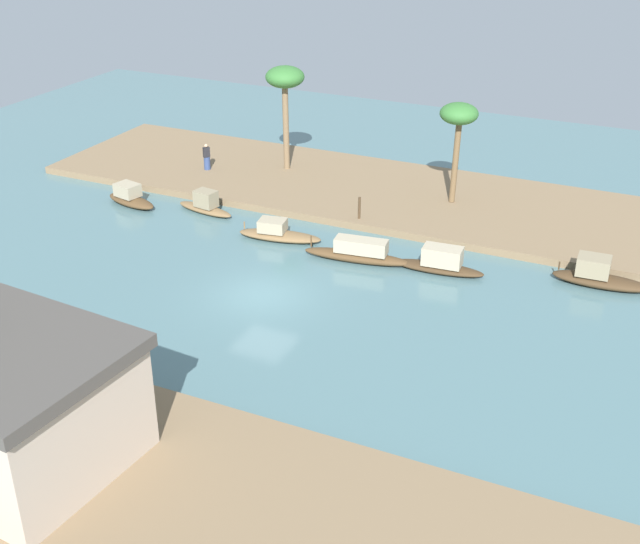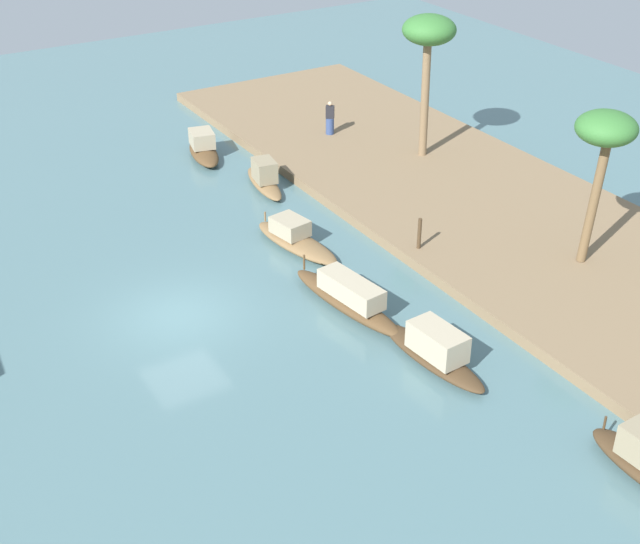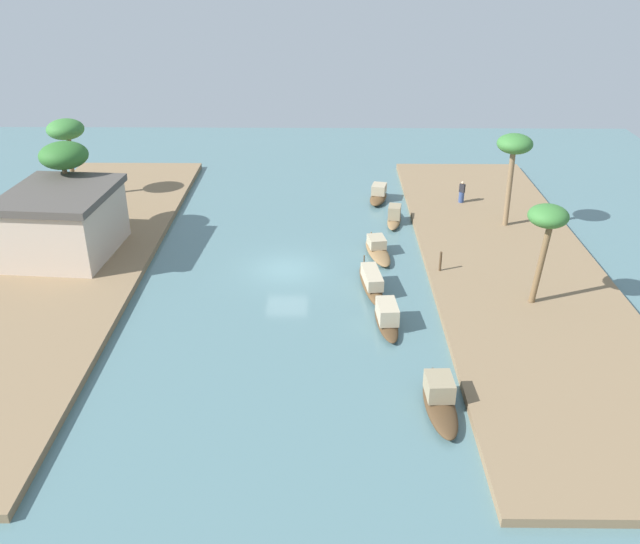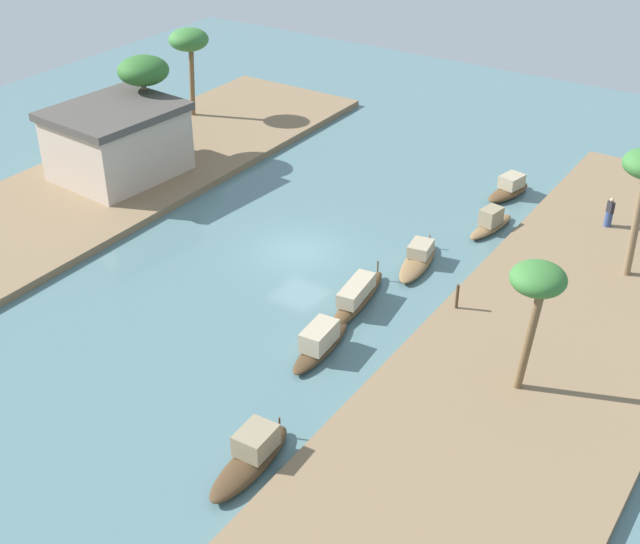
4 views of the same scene
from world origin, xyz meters
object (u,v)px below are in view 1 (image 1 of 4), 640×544
Objects in this scene: sampan_upstream_small at (358,253)px; palm_tree_left_far at (285,81)px; sampan_with_tall_canopy at (599,276)px; sampan_open_hull at (130,198)px; riverside_building at (11,404)px; sampan_downstream_large at (278,233)px; sampan_midstream at (205,205)px; sampan_near_left_bank at (440,263)px; person_on_near_bank at (207,159)px; palm_tree_left_near at (459,118)px; mooring_post at (359,208)px.

sampan_upstream_small is 0.86× the size of palm_tree_left_far.
sampan_with_tall_canopy is 1.22× the size of sampan_open_hull.
sampan_upstream_small is 18.75m from riverside_building.
sampan_downstream_large is 10.99m from palm_tree_left_far.
sampan_open_hull is at bearing 19.78° from sampan_midstream.
palm_tree_left_far is at bearing -75.61° from riverside_building.
palm_tree_left_far is (-5.58, -8.06, 5.23)m from sampan_open_hull.
sampan_midstream is at bearing -69.03° from riverside_building.
sampan_near_left_bank is at bearing -169.87° from sampan_open_hull.
sampan_near_left_bank is at bearing -179.14° from sampan_upstream_small.
person_on_near_bank is 0.22× the size of riverside_building.
sampan_midstream reaches higher than sampan_downstream_large.
palm_tree_left_near is at bearing -142.18° from sampan_midstream.
sampan_near_left_bank is 8.49m from sampan_downstream_large.
sampan_midstream is at bearing 80.51° from palm_tree_left_far.
sampan_downstream_large is 3.76× the size of mooring_post.
sampan_with_tall_canopy is at bearing 171.64° from mooring_post.
sampan_downstream_large is 0.60× the size of riverside_building.
sampan_upstream_small reaches higher than sampan_downstream_large.
sampan_midstream is 4.44m from sampan_open_hull.
palm_tree_left_near is at bearing -38.52° from sampan_with_tall_canopy.
sampan_with_tall_canopy is at bearing -170.63° from sampan_near_left_bank.
person_on_near_bank is 27.08m from riverside_building.
sampan_upstream_small is 10.06m from sampan_midstream.
sampan_upstream_small is 4.68m from sampan_downstream_large.
sampan_downstream_large is at bearing -171.55° from sampan_open_hull.
sampan_downstream_large is at bearing 49.81° from palm_tree_left_near.
sampan_open_hull is 18.34m from palm_tree_left_near.
palm_tree_left_near reaches higher than sampan_with_tall_canopy.
sampan_midstream reaches higher than sampan_near_left_bank.
person_on_near_bank is (12.88, -7.23, 0.57)m from sampan_upstream_small.
sampan_midstream reaches higher than sampan_open_hull.
sampan_open_hull is (24.90, 0.90, -0.04)m from sampan_with_tall_canopy.
person_on_near_bank reaches higher than sampan_open_hull.
person_on_near_bank is at bearing -48.36° from sampan_downstream_large.
mooring_post is 22.46m from riverside_building.
sampan_with_tall_canopy is 1.00× the size of sampan_near_left_bank.
sampan_upstream_small is 10.93m from sampan_with_tall_canopy.
palm_tree_left_far is at bearing -112.11° from sampan_open_hull.
palm_tree_left_near is at bearing 175.37° from palm_tree_left_far.
person_on_near_bank is (3.05, -5.10, 0.59)m from sampan_midstream.
riverside_building reaches higher than sampan_upstream_small.
mooring_post reaches higher than sampan_midstream.
sampan_with_tall_canopy reaches higher than sampan_upstream_small.
palm_tree_left_far is 28.25m from riverside_building.
palm_tree_left_far reaches higher than sampan_midstream.
riverside_building reaches higher than sampan_near_left_bank.
mooring_post reaches higher than sampan_open_hull.
sampan_midstream is 5.40m from sampan_downstream_large.
sampan_with_tall_canopy is at bearing -165.33° from sampan_open_hull.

